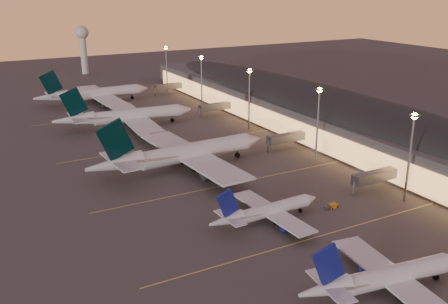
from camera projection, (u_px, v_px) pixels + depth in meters
The scene contains 11 objects.
ground at pixel (303, 229), 125.81m from camera, with size 700.00×700.00×0.00m, color #403D3B.
airliner_narrow_south at pixel (385, 277), 98.66m from camera, with size 38.57×34.73×13.77m.
airliner_narrow_north at pixel (266, 211), 128.60m from camera, with size 33.39×29.80×11.94m.
airliner_wide_near at pixel (182, 154), 165.12m from camera, with size 64.47×58.82×20.63m.
airliner_wide_mid at pixel (126, 116), 214.22m from camera, with size 60.50×55.20×19.36m.
airliner_wide_far at pixel (94, 94), 257.76m from camera, with size 59.84×54.47×19.16m.
terminal_building at pixel (316, 108), 211.43m from camera, with size 56.35×255.00×17.46m.
light_masts at pixel (277, 98), 190.66m from camera, with size 2.20×217.20×25.90m.
radar_tower at pixel (83, 42), 339.53m from camera, with size 9.00×9.00×32.50m.
lane_markings at pixel (226, 178), 159.06m from camera, with size 90.00×180.36×0.00m.
baggage_tug_c at pixel (331, 206), 137.50m from camera, with size 4.16×2.10×1.19m.
Camera 1 is at (-71.77, -89.58, 58.55)m, focal length 40.00 mm.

